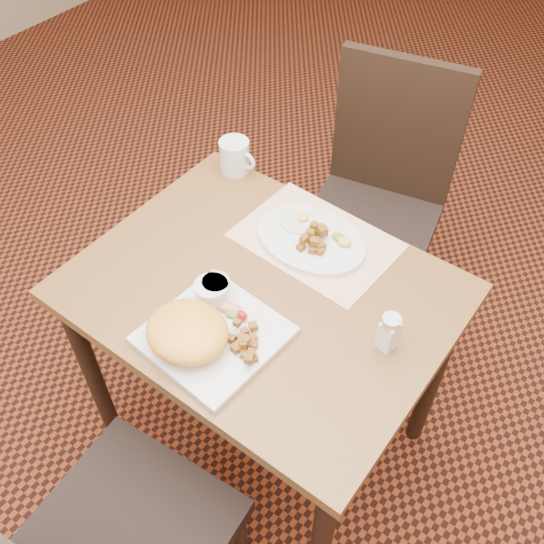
{
  "coord_description": "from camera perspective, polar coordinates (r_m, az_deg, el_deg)",
  "views": [
    {
      "loc": [
        0.6,
        -0.76,
        1.87
      ],
      "look_at": [
        0.03,
        0.01,
        0.82
      ],
      "focal_mm": 40.0,
      "sensor_mm": 36.0,
      "label": 1
    }
  ],
  "objects": [
    {
      "name": "garnish_ov",
      "position": [
        1.57,
        6.65,
        3.02
      ],
      "size": [
        0.06,
        0.04,
        0.02
      ],
      "color": "#387223",
      "rests_on": "plate_oval"
    },
    {
      "name": "hollandaise_mound",
      "position": [
        1.35,
        -8.02,
        -5.59
      ],
      "size": [
        0.19,
        0.17,
        0.07
      ],
      "color": "#FCAC31",
      "rests_on": "plate_square"
    },
    {
      "name": "coffee_mug",
      "position": [
        1.79,
        -3.49,
        10.82
      ],
      "size": [
        0.12,
        0.09,
        0.1
      ],
      "color": "silver",
      "rests_on": "table"
    },
    {
      "name": "plate_oval",
      "position": [
        1.58,
        3.65,
        3.09
      ],
      "size": [
        0.31,
        0.23,
        0.02
      ],
      "primitive_type": null,
      "rotation": [
        0.0,
        0.0,
        -0.02
      ],
      "color": "silver",
      "rests_on": "placemat"
    },
    {
      "name": "plate_square",
      "position": [
        1.39,
        -5.5,
        -5.94
      ],
      "size": [
        0.3,
        0.3,
        0.02
      ],
      "primitive_type": "cube",
      "rotation": [
        0.0,
        0.0,
        -0.07
      ],
      "color": "silver",
      "rests_on": "table"
    },
    {
      "name": "home_fries_ov",
      "position": [
        1.55,
        4.04,
        3.17
      ],
      "size": [
        0.07,
        0.09,
        0.04
      ],
      "color": "#8E5817",
      "rests_on": "plate_oval"
    },
    {
      "name": "placemat",
      "position": [
        1.6,
        4.14,
        2.99
      ],
      "size": [
        0.41,
        0.3,
        0.0
      ],
      "primitive_type": "cube",
      "rotation": [
        0.0,
        0.0,
        -0.05
      ],
      "color": "white",
      "rests_on": "table"
    },
    {
      "name": "home_fries_sq",
      "position": [
        1.34,
        -2.53,
        -6.71
      ],
      "size": [
        0.1,
        0.1,
        0.03
      ],
      "color": "#8E5817",
      "rests_on": "plate_square"
    },
    {
      "name": "salt_shaker",
      "position": [
        1.36,
        10.95,
        -5.55
      ],
      "size": [
        0.05,
        0.05,
        0.1
      ],
      "color": "white",
      "rests_on": "table"
    },
    {
      "name": "fried_egg",
      "position": [
        1.62,
        2.62,
        4.87
      ],
      "size": [
        0.1,
        0.1,
        0.02
      ],
      "color": "white",
      "rests_on": "plate_oval"
    },
    {
      "name": "ground",
      "position": [
        2.11,
        -0.69,
        -14.89
      ],
      "size": [
        8.0,
        8.0,
        0.0
      ],
      "primitive_type": "plane",
      "color": "black",
      "rests_on": "ground"
    },
    {
      "name": "ramekin",
      "position": [
        1.43,
        -5.66,
        -1.71
      ],
      "size": [
        0.08,
        0.09,
        0.04
      ],
      "color": "silver",
      "rests_on": "plate_square"
    },
    {
      "name": "chair_far",
      "position": [
        2.1,
        10.11,
        7.47
      ],
      "size": [
        0.5,
        0.51,
        0.97
      ],
      "rotation": [
        0.0,
        0.0,
        3.36
      ],
      "color": "black",
      "rests_on": "ground"
    },
    {
      "name": "garnish_sq",
      "position": [
        1.41,
        -3.66,
        -3.64
      ],
      "size": [
        0.09,
        0.05,
        0.03
      ],
      "color": "#387223",
      "rests_on": "plate_square"
    },
    {
      "name": "table",
      "position": [
        1.57,
        -0.9,
        -4.09
      ],
      "size": [
        0.9,
        0.7,
        0.75
      ],
      "color": "brown",
      "rests_on": "ground"
    }
  ]
}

